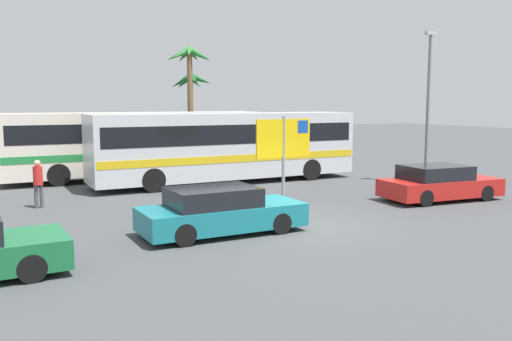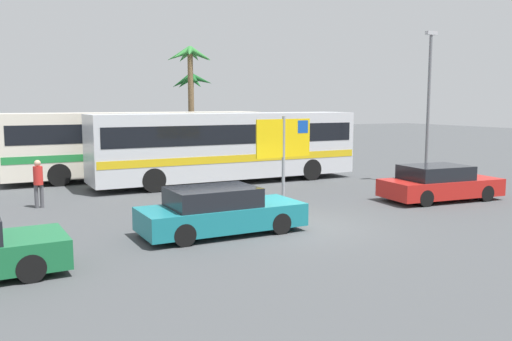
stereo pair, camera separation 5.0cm
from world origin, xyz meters
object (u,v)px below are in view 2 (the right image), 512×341
ferry_sign (285,142)px  pedestrian_near_sign (38,180)px  car_red (439,183)px  car_teal (219,211)px  bus_rear_coach (138,141)px  bus_front_coach (227,144)px

ferry_sign → pedestrian_near_sign: size_ratio=1.90×
car_red → ferry_sign: bearing=173.9°
car_red → car_teal: bearing=-168.5°
bus_rear_coach → car_red: 14.12m
bus_front_coach → pedestrian_near_sign: bus_front_coach is taller
ferry_sign → pedestrian_near_sign: bearing=146.0°
bus_front_coach → ferry_sign: bearing=-97.3°
bus_front_coach → bus_rear_coach: same height
ferry_sign → pedestrian_near_sign: 8.65m
bus_front_coach → bus_rear_coach: size_ratio=1.00×
bus_front_coach → pedestrian_near_sign: 8.72m
car_teal → car_red: (9.43, 1.01, 0.00)m
car_teal → pedestrian_near_sign: (-4.08, 6.34, 0.35)m
ferry_sign → car_teal: (-3.41, -2.23, -1.69)m
bus_front_coach → car_teal: bus_front_coach is taller
bus_rear_coach → bus_front_coach: bearing=-47.7°
car_teal → pedestrian_near_sign: bearing=122.5°
ferry_sign → bus_front_coach: bearing=77.4°
ferry_sign → pedestrian_near_sign: ferry_sign is taller
pedestrian_near_sign → car_teal: bearing=28.1°
car_teal → pedestrian_near_sign: pedestrian_near_sign is taller
bus_front_coach → pedestrian_near_sign: bearing=-163.6°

